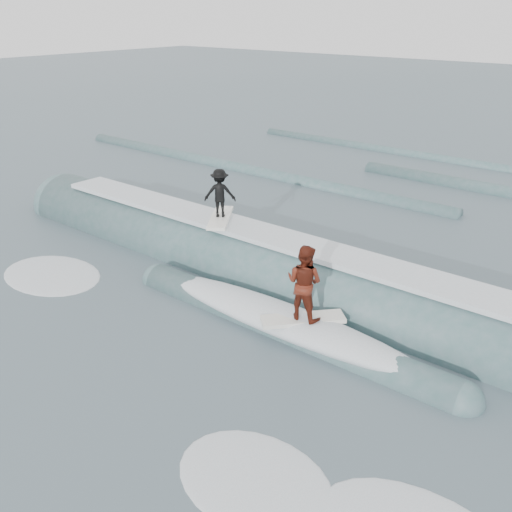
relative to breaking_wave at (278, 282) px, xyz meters
The scene contains 6 objects.
ground 5.16m from the breaking_wave, 91.78° to the right, with size 160.00×160.00×0.00m, color #3C5058.
breaking_wave is the anchor object (origin of this frame).
surfer_black 3.16m from the breaking_wave, behind, with size 1.57×1.97×1.57m.
surfer_red 3.31m from the breaking_wave, 41.82° to the right, with size 1.76×1.85×1.95m.
whitewater 6.00m from the breaking_wave, 83.27° to the right, with size 15.84×7.78×0.10m.
far_swells 12.51m from the breaking_wave, 92.31° to the left, with size 37.93×8.65×0.80m.
Camera 1 is at (8.94, -6.75, 7.36)m, focal length 40.00 mm.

